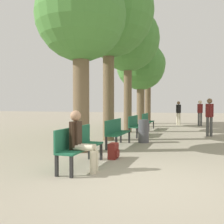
{
  "coord_description": "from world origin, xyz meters",
  "views": [
    {
      "loc": [
        0.83,
        -4.59,
        1.46
      ],
      "look_at": [
        -2.43,
        5.4,
        1.14
      ],
      "focal_mm": 40.0,
      "sensor_mm": 36.0,
      "label": 1
    }
  ],
  "objects": [
    {
      "name": "tree_row_4",
      "position": [
        -2.45,
        14.21,
        4.42
      ],
      "size": [
        2.65,
        2.65,
        5.84
      ],
      "color": "brown",
      "rests_on": "ground_plane"
    },
    {
      "name": "pedestrian_mid",
      "position": [
        -0.15,
        13.65,
        0.96
      ],
      "size": [
        0.34,
        0.28,
        1.68
      ],
      "color": "beige",
      "rests_on": "ground_plane"
    },
    {
      "name": "person_seated",
      "position": [
        -1.48,
        0.3,
        0.71
      ],
      "size": [
        0.61,
        0.35,
        1.33
      ],
      "color": "beige",
      "rests_on": "ground_plane"
    },
    {
      "name": "bench_row_0",
      "position": [
        -1.71,
        0.65,
        0.55
      ],
      "size": [
        0.42,
        1.76,
        0.93
      ],
      "color": "#1E6042",
      "rests_on": "ground_plane"
    },
    {
      "name": "pedestrian_far",
      "position": [
        1.28,
        13.27,
        0.99
      ],
      "size": [
        0.35,
        0.25,
        1.73
      ],
      "color": "#4C4C4C",
      "rests_on": "ground_plane"
    },
    {
      "name": "ground_plane",
      "position": [
        0.0,
        0.0,
        0.0
      ],
      "size": [
        80.0,
        80.0,
        0.0
      ],
      "primitive_type": "plane",
      "color": "gray"
    },
    {
      "name": "bench_row_2",
      "position": [
        -1.71,
        6.7,
        0.55
      ],
      "size": [
        0.42,
        1.76,
        0.93
      ],
      "color": "#1E6042",
      "rests_on": "ground_plane"
    },
    {
      "name": "bench_row_1",
      "position": [
        -1.71,
        3.68,
        0.55
      ],
      "size": [
        0.42,
        1.76,
        0.93
      ],
      "color": "#1E6042",
      "rests_on": "ground_plane"
    },
    {
      "name": "trash_bin",
      "position": [
        -0.97,
        4.8,
        0.44
      ],
      "size": [
        0.4,
        0.4,
        0.87
      ],
      "color": "#4C4C51",
      "rests_on": "ground_plane"
    },
    {
      "name": "bench_row_3",
      "position": [
        -1.71,
        9.73,
        0.55
      ],
      "size": [
        0.42,
        1.76,
        0.93
      ],
      "color": "#1E6042",
      "rests_on": "ground_plane"
    },
    {
      "name": "backpack",
      "position": [
        -1.2,
        1.75,
        0.2
      ],
      "size": [
        0.24,
        0.36,
        0.41
      ],
      "color": "maroon",
      "rests_on": "ground_plane"
    },
    {
      "name": "tree_row_1",
      "position": [
        -2.45,
        5.0,
        5.15
      ],
      "size": [
        3.67,
        3.67,
        7.04
      ],
      "color": "brown",
      "rests_on": "ground_plane"
    },
    {
      "name": "tree_row_0",
      "position": [
        -2.45,
        2.39,
        4.07
      ],
      "size": [
        2.76,
        2.76,
        5.55
      ],
      "color": "brown",
      "rests_on": "ground_plane"
    },
    {
      "name": "tree_row_3",
      "position": [
        -2.45,
        11.5,
        3.93
      ],
      "size": [
        3.16,
        3.16,
        5.57
      ],
      "color": "brown",
      "rests_on": "ground_plane"
    },
    {
      "name": "tree_row_2",
      "position": [
        -2.45,
        8.12,
        4.8
      ],
      "size": [
        3.31,
        3.31,
        6.51
      ],
      "color": "brown",
      "rests_on": "ground_plane"
    },
    {
      "name": "pedestrian_near",
      "position": [
        1.54,
        7.57,
        0.99
      ],
      "size": [
        0.35,
        0.3,
        1.73
      ],
      "color": "#4C4C4C",
      "rests_on": "ground_plane"
    }
  ]
}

